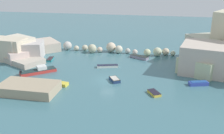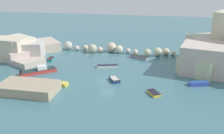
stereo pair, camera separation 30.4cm
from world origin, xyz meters
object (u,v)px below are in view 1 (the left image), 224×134
(moored_boat_5, at_px, (154,93))
(moored_boat_1, at_px, (50,59))
(moored_boat_3, at_px, (39,71))
(moored_boat_6, at_px, (59,84))
(moored_boat_2, at_px, (198,83))
(moored_boat_0, at_px, (139,57))
(moored_boat_7, at_px, (115,79))
(stone_dock, at_px, (29,88))
(moored_boat_4, at_px, (108,66))

(moored_boat_5, bearing_deg, moored_boat_1, 29.21)
(moored_boat_3, distance_m, moored_boat_5, 23.60)
(moored_boat_3, xyz_separation_m, moored_boat_6, (6.24, -5.09, -0.18))
(moored_boat_6, bearing_deg, moored_boat_2, 18.25)
(moored_boat_0, distance_m, moored_boat_7, 14.80)
(stone_dock, relative_size, moored_boat_0, 2.12)
(moored_boat_0, bearing_deg, moored_boat_1, 40.10)
(stone_dock, bearing_deg, moored_boat_3, 105.10)
(moored_boat_3, height_order, moored_boat_4, moored_boat_3)
(moored_boat_6, height_order, moored_boat_7, moored_boat_7)
(stone_dock, bearing_deg, moored_boat_0, 52.99)
(stone_dock, distance_m, moored_boat_7, 15.09)
(moored_boat_2, relative_size, moored_boat_6, 1.10)
(moored_boat_6, bearing_deg, moored_boat_0, 62.81)
(stone_dock, height_order, moored_boat_4, stone_dock)
(moored_boat_2, distance_m, moored_boat_7, 14.93)
(stone_dock, bearing_deg, moored_boat_1, 101.19)
(moored_boat_7, bearing_deg, moored_boat_1, -149.77)
(moored_boat_3, bearing_deg, moored_boat_7, -44.59)
(moored_boat_3, bearing_deg, moored_boat_4, -15.23)
(stone_dock, xyz_separation_m, moored_boat_7, (13.15, 7.40, -0.48))
(moored_boat_1, height_order, moored_boat_5, moored_boat_5)
(moored_boat_0, height_order, moored_boat_6, moored_boat_0)
(moored_boat_5, distance_m, moored_boat_6, 16.63)
(moored_boat_3, height_order, moored_boat_7, moored_boat_3)
(stone_dock, distance_m, moored_boat_3, 9.21)
(moored_boat_0, height_order, moored_boat_4, moored_boat_0)
(stone_dock, relative_size, moored_boat_3, 1.42)
(moored_boat_0, bearing_deg, moored_boat_4, 76.42)
(moored_boat_1, height_order, moored_boat_7, moored_boat_7)
(moored_boat_2, relative_size, moored_boat_4, 0.78)
(stone_dock, relative_size, moored_boat_7, 3.21)
(stone_dock, relative_size, moored_boat_4, 2.07)
(moored_boat_2, xyz_separation_m, moored_boat_4, (-17.65, 6.29, -0.08))
(moored_boat_4, height_order, moored_boat_7, moored_boat_7)
(stone_dock, xyz_separation_m, moored_boat_0, (16.45, 21.82, -0.46))
(stone_dock, height_order, moored_boat_3, stone_dock)
(moored_boat_7, bearing_deg, moored_boat_5, 29.32)
(moored_boat_5, bearing_deg, moored_boat_0, -18.46)
(moored_boat_2, bearing_deg, moored_boat_5, -161.43)
(moored_boat_2, relative_size, moored_boat_7, 1.21)
(moored_boat_3, relative_size, moored_boat_6, 2.05)
(moored_boat_3, bearing_deg, moored_boat_1, 57.63)
(stone_dock, bearing_deg, moored_boat_5, 8.39)
(moored_boat_2, bearing_deg, moored_boat_4, 144.30)
(stone_dock, xyz_separation_m, moored_boat_6, (3.84, 3.80, -0.51))
(moored_boat_4, height_order, moored_boat_5, moored_boat_4)
(moored_boat_3, bearing_deg, moored_boat_6, -78.34)
(moored_boat_0, bearing_deg, moored_boat_3, 60.70)
(moored_boat_1, height_order, moored_boat_2, moored_boat_2)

